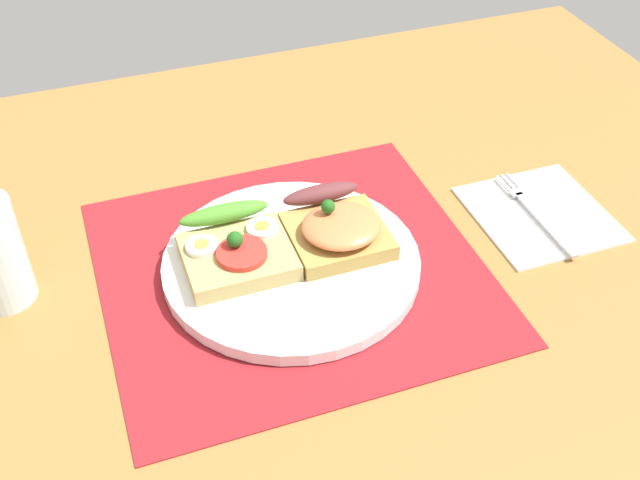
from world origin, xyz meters
TOP-DOWN VIEW (x-y plane):
  - ground_plane at (0.00, 0.00)cm, footprint 120.00×90.00cm
  - placemat at (0.00, 0.00)cm, footprint 37.06×35.17cm
  - plate at (0.00, 0.00)cm, footprint 25.46×25.46cm
  - sandwich_egg_tomato at (-5.10, 1.71)cm, footprint 10.40×10.40cm
  - sandwich_salmon at (5.14, 1.17)cm, footprint 9.60×10.59cm
  - napkin at (28.03, -0.63)cm, footprint 13.89×14.53cm
  - fork at (27.21, -0.52)cm, footprint 1.62×14.73cm

SIDE VIEW (x-z plane):
  - ground_plane at x=0.00cm, z-range -3.20..0.00cm
  - placemat at x=0.00cm, z-range 0.00..0.30cm
  - napkin at x=28.03cm, z-range 0.00..0.60cm
  - fork at x=27.21cm, z-range 0.60..0.92cm
  - plate at x=0.00cm, z-range 0.30..1.63cm
  - sandwich_egg_tomato at x=-5.10cm, z-range 0.98..4.98cm
  - sandwich_salmon at x=5.14cm, z-range 0.88..5.92cm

